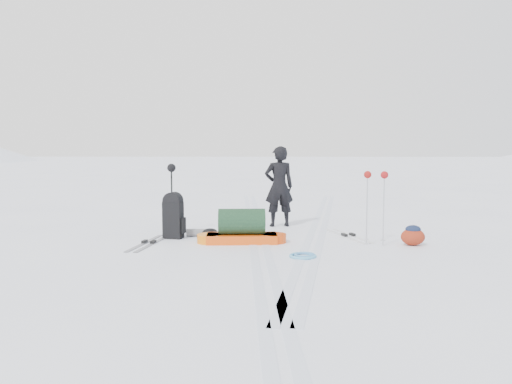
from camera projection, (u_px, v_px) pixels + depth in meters
ground at (258, 240)px, 9.93m from camera, size 200.00×200.00×0.00m
ski_tracks at (288, 232)px, 10.78m from camera, size 3.38×17.97×0.01m
skier at (279, 186)px, 11.57m from camera, size 0.76×0.58×1.86m
pulk_sled at (242, 230)px, 9.60m from camera, size 1.75×0.65×0.66m
expedition_rucksack at (177, 217)px, 10.08m from camera, size 1.02×0.50×0.94m
ski_poles_black at (172, 176)px, 10.70m from camera, size 0.18×0.21×1.49m
ski_poles_silver at (376, 183)px, 9.27m from camera, size 0.43×0.23×1.40m
touring_skis_grey at (149, 243)px, 9.52m from camera, size 0.47×1.74×0.06m
touring_skis_white at (348, 236)px, 10.28m from camera, size 0.81×1.81×0.07m
rope_coil at (303, 255)px, 8.34m from camera, size 0.60×0.60×0.06m
small_daypack at (413, 236)px, 9.34m from camera, size 0.46×0.35×0.38m
thermos_pair at (179, 226)px, 10.74m from camera, size 0.28×0.23×0.31m
stuff_sack at (210, 233)px, 10.05m from camera, size 0.37×0.30×0.21m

